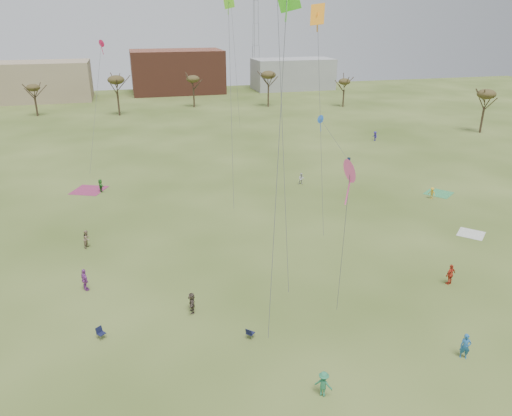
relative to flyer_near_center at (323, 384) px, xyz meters
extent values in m
plane|color=#354A17|center=(0.40, 5.12, -0.85)|extent=(260.00, 260.00, 0.00)
imported|color=#287950|center=(0.00, 0.00, 0.00)|extent=(1.24, 1.18, 1.69)
imported|color=#205992|center=(10.43, 0.77, 0.07)|extent=(0.80, 0.71, 1.83)
imported|color=red|center=(15.38, 9.26, 0.08)|extent=(1.17, 0.73, 1.86)
imported|color=#886D56|center=(-14.83, 24.59, 0.05)|extent=(0.96, 1.07, 1.80)
imported|color=#4D4137|center=(-6.40, 10.77, -0.01)|extent=(0.58, 1.58, 1.68)
imported|color=gold|center=(25.93, 27.68, -0.11)|extent=(0.90, 1.10, 1.48)
imported|color=purple|center=(-14.53, 16.21, 0.13)|extent=(0.94, 1.24, 1.96)
imported|color=#B9B9B9|center=(12.09, 37.07, -0.07)|extent=(0.85, 0.72, 1.55)
imported|color=#2F7E2A|center=(-14.07, 41.00, 0.00)|extent=(0.86, 1.64, 1.69)
imported|color=navy|center=(33.41, 56.60, 0.00)|extent=(0.81, 1.18, 1.69)
cube|color=silver|center=(23.86, 17.42, -0.84)|extent=(3.55, 3.55, 0.03)
cube|color=#932D56|center=(-15.67, 41.94, -0.84)|extent=(5.10, 5.10, 0.03)
cube|color=#369756|center=(27.98, 29.09, -0.84)|extent=(4.25, 4.25, 0.03)
cube|color=#121633|center=(-13.07, 9.16, -0.43)|extent=(0.70, 0.70, 0.04)
cube|color=#121633|center=(-13.21, 9.34, -0.20)|extent=(0.48, 0.41, 0.44)
cube|color=#131635|center=(-2.85, 6.49, -0.43)|extent=(0.71, 0.71, 0.04)
cube|color=#131635|center=(-3.02, 6.32, -0.20)|extent=(0.44, 0.45, 0.44)
cube|color=#15223A|center=(22.51, 44.58, -0.43)|extent=(0.70, 0.70, 0.04)
cube|color=#15223A|center=(22.69, 44.73, -0.20)|extent=(0.42, 0.47, 0.44)
cube|color=orange|center=(7.76, 23.04, 20.55)|extent=(0.96, 0.96, 1.89)
cube|color=orange|center=(7.76, 23.04, 19.89)|extent=(0.08, 0.08, 1.70)
cylinder|color=#4C4C51|center=(7.86, 21.17, 10.30)|extent=(0.24, 3.78, 20.50)
cone|color=blue|center=(17.42, 44.14, 6.35)|extent=(1.22, 0.09, 1.22)
cube|color=blue|center=(17.42, 44.14, 5.57)|extent=(0.08, 0.08, 2.00)
cylinder|color=#4C4C51|center=(19.25, 42.12, 3.20)|extent=(3.70, 4.10, 6.32)
cylinder|color=#4C4C51|center=(1.30, 13.05, 13.60)|extent=(0.18, 5.82, 27.11)
cylinder|color=#4C4C51|center=(10.30, 69.28, 13.60)|extent=(1.74, 0.53, 27.10)
cone|color=#E3478D|center=(4.03, 6.70, 10.99)|extent=(1.63, 0.12, 1.63)
cube|color=#E3478D|center=(4.03, 6.70, 9.95)|extent=(0.08, 0.08, 2.66)
cylinder|color=#4C4C51|center=(3.99, 6.83, 5.52)|extent=(0.14, 0.32, 10.94)
cube|color=#70DA24|center=(1.86, 34.19, 21.48)|extent=(0.08, 0.08, 1.94)
cylinder|color=#4C4C51|center=(1.36, 31.38, 11.14)|extent=(1.06, 5.67, 22.19)
cube|color=#4CD325|center=(-0.01, 8.50, 20.96)|extent=(0.08, 0.08, 1.72)
cylinder|color=#4C4C51|center=(-1.00, 6.76, 10.84)|extent=(2.02, 3.53, 21.58)
cone|color=#C7154B|center=(-12.36, 52.22, 16.84)|extent=(1.02, 0.07, 1.02)
cube|color=#C7154B|center=(-12.36, 52.22, 16.19)|extent=(0.08, 0.08, 1.67)
cylinder|color=#4C4C51|center=(-14.02, 49.35, 8.45)|extent=(3.35, 5.80, 16.80)
cylinder|color=#3A2B1E|center=(-29.60, 97.12, 1.31)|extent=(0.40, 0.40, 4.32)
ellipsoid|color=#473D1E|center=(-29.60, 97.12, 5.49)|extent=(3.02, 3.02, 1.58)
cylinder|color=#3A2B1E|center=(-11.60, 93.12, 1.85)|extent=(0.40, 0.40, 5.40)
ellipsoid|color=#473D1E|center=(-11.60, 93.12, 7.07)|extent=(3.78, 3.78, 1.98)
cylinder|color=#3A2B1E|center=(6.40, 99.12, 1.49)|extent=(0.40, 0.40, 4.68)
ellipsoid|color=#473D1E|center=(6.40, 99.12, 6.02)|extent=(3.28, 3.28, 1.72)
cylinder|color=#3A2B1E|center=(24.40, 95.12, 1.79)|extent=(0.40, 0.40, 5.28)
ellipsoid|color=#473D1E|center=(24.40, 95.12, 6.90)|extent=(3.70, 3.70, 1.94)
cylinder|color=#3A2B1E|center=(42.40, 90.12, 1.25)|extent=(0.40, 0.40, 4.20)
ellipsoid|color=#473D1E|center=(42.40, 90.12, 5.31)|extent=(2.94, 2.94, 1.54)
cylinder|color=#3A2B1E|center=(56.40, 57.12, 1.67)|extent=(0.40, 0.40, 5.04)
ellipsoid|color=#473D1E|center=(56.40, 57.12, 6.55)|extent=(3.53, 3.53, 1.85)
cube|color=#937F60|center=(-34.60, 120.12, 4.15)|extent=(32.00, 14.00, 10.00)
cube|color=brown|center=(5.40, 125.12, 5.15)|extent=(26.00, 16.00, 12.00)
cube|color=gray|center=(40.40, 123.12, 3.65)|extent=(24.00, 12.00, 9.00)
cylinder|color=#9EA3A8|center=(31.30, 130.12, 18.15)|extent=(0.16, 0.16, 38.00)
cylinder|color=#9EA3A8|center=(29.95, 130.89, 18.15)|extent=(0.16, 0.16, 38.00)
cylinder|color=#9EA3A8|center=(29.95, 129.34, 18.15)|extent=(0.16, 0.16, 38.00)
camera|label=1|loc=(-9.74, -20.82, 20.50)|focal=33.65mm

